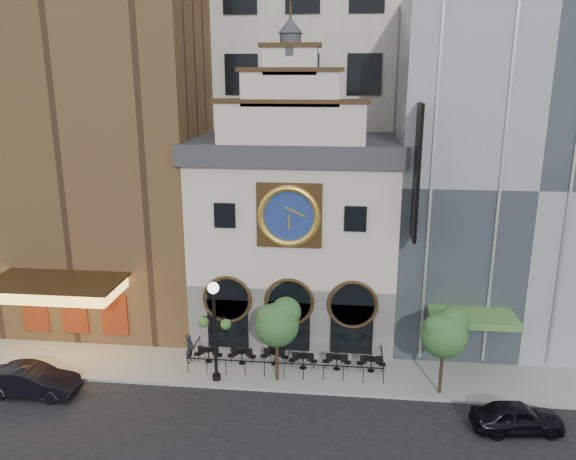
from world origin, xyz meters
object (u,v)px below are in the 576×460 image
(bistro_4, at_px, (337,362))
(tree_right, at_px, (445,332))
(car_right, at_px, (517,417))
(bistro_2, at_px, (275,356))
(car_left, at_px, (32,381))
(bistro_0, at_px, (208,354))
(tree_left, at_px, (278,321))
(bistro_3, at_px, (303,361))
(lamppost, at_px, (214,321))
(pedestrian, at_px, (189,349))
(bistro_1, at_px, (242,356))
(bistro_5, at_px, (371,363))

(bistro_4, height_order, tree_right, tree_right)
(car_right, bearing_deg, bistro_4, 54.86)
(bistro_2, xyz_separation_m, car_left, (-12.04, -4.23, 0.18))
(bistro_0, relative_size, tree_left, 0.34)
(bistro_3, relative_size, bistro_4, 1.00)
(tree_left, bearing_deg, bistro_4, 24.39)
(lamppost, bearing_deg, car_left, -160.67)
(pedestrian, relative_size, tree_left, 0.37)
(bistro_1, distance_m, tree_right, 11.29)
(lamppost, bearing_deg, bistro_5, 17.80)
(bistro_0, distance_m, bistro_1, 1.93)
(bistro_1, xyz_separation_m, car_left, (-10.19, -4.10, 0.18))
(bistro_0, relative_size, bistro_3, 1.00)
(bistro_4, relative_size, car_left, 0.33)
(bistro_1, relative_size, bistro_3, 1.00)
(bistro_1, bearing_deg, bistro_2, 4.04)
(bistro_2, distance_m, car_right, 12.83)
(bistro_2, bearing_deg, pedestrian, -176.39)
(pedestrian, relative_size, lamppost, 0.31)
(bistro_1, distance_m, tree_left, 3.98)
(bistro_0, relative_size, bistro_1, 1.00)
(bistro_3, distance_m, car_left, 14.23)
(car_right, height_order, lamppost, lamppost)
(bistro_4, bearing_deg, car_right, -28.17)
(bistro_3, height_order, bistro_5, same)
(bistro_5, xyz_separation_m, tree_right, (3.48, -1.77, 2.95))
(car_left, bearing_deg, bistro_0, -63.07)
(car_left, bearing_deg, bistro_2, -70.02)
(bistro_5, bearing_deg, bistro_0, 179.50)
(bistro_3, bearing_deg, bistro_2, 169.66)
(car_right, bearing_deg, bistro_0, 66.79)
(car_right, xyz_separation_m, tree_right, (-3.04, 2.73, 2.86))
(bistro_1, distance_m, pedestrian, 3.01)
(bistro_1, relative_size, car_right, 0.38)
(car_right, xyz_separation_m, car_left, (-23.97, 0.49, 0.08))
(car_right, bearing_deg, lamppost, 72.64)
(tree_left, bearing_deg, bistro_3, 47.02)
(bistro_2, distance_m, tree_right, 9.58)
(bistro_0, bearing_deg, bistro_5, -0.50)
(bistro_5, xyz_separation_m, car_left, (-17.44, -4.00, 0.18))
(car_right, bearing_deg, tree_right, 41.16)
(bistro_2, bearing_deg, car_left, -160.65)
(tree_left, bearing_deg, pedestrian, 165.84)
(bistro_1, bearing_deg, bistro_5, -0.75)
(car_left, bearing_deg, car_right, -90.55)
(bistro_5, distance_m, tree_right, 4.90)
(pedestrian, bearing_deg, bistro_4, -80.82)
(bistro_5, relative_size, lamppost, 0.28)
(bistro_2, xyz_separation_m, lamppost, (-2.88, -2.00, 2.98))
(bistro_0, distance_m, car_left, 9.22)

